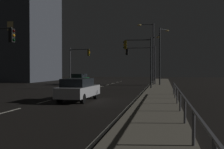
# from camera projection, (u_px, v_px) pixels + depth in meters

# --- Properties ---
(ground_plane) EXTENTS (112.00, 112.00, 0.00)m
(ground_plane) POSITION_uv_depth(u_px,v_px,m) (68.00, 95.00, 22.01)
(ground_plane) COLOR black
(ground_plane) RESTS_ON ground
(sidewalk_right) EXTENTS (2.72, 77.00, 0.14)m
(sidewalk_right) POSITION_uv_depth(u_px,v_px,m) (158.00, 96.00, 20.53)
(sidewalk_right) COLOR gray
(sidewalk_right) RESTS_ON ground
(lane_markings_center) EXTENTS (0.14, 50.00, 0.01)m
(lane_markings_center) POSITION_uv_depth(u_px,v_px,m) (81.00, 92.00, 25.44)
(lane_markings_center) COLOR silver
(lane_markings_center) RESTS_ON ground
(lane_edge_line) EXTENTS (0.14, 53.00, 0.01)m
(lane_edge_line) POSITION_uv_depth(u_px,v_px,m) (143.00, 92.00, 25.75)
(lane_edge_line) COLOR silver
(lane_edge_line) RESTS_ON ground
(car) EXTENTS (1.97, 4.46, 1.57)m
(car) POSITION_uv_depth(u_px,v_px,m) (78.00, 89.00, 18.12)
(car) COLOR silver
(car) RESTS_ON ground
(car_oncoming) EXTENTS (1.94, 4.45, 1.57)m
(car_oncoming) POSITION_uv_depth(u_px,v_px,m) (79.00, 79.00, 37.93)
(car_oncoming) COLOR #14592D
(car_oncoming) RESTS_ON ground
(traffic_light_mid_right) EXTENTS (4.31, 0.46, 5.38)m
(traffic_light_mid_right) POSITION_uv_depth(u_px,v_px,m) (142.00, 57.00, 36.78)
(traffic_light_mid_right) COLOR #38383D
(traffic_light_mid_right) RESTS_ON sidewalk_right
(traffic_light_far_right) EXTENTS (3.33, 0.34, 5.57)m
(traffic_light_far_right) POSITION_uv_depth(u_px,v_px,m) (78.00, 59.00, 40.35)
(traffic_light_far_right) COLOR #4C4C51
(traffic_light_far_right) RESTS_ON ground
(traffic_light_near_left) EXTENTS (3.16, 0.54, 5.59)m
(traffic_light_near_left) POSITION_uv_depth(u_px,v_px,m) (139.00, 53.00, 28.84)
(traffic_light_near_left) COLOR #2D3033
(traffic_light_near_left) RESTS_ON sidewalk_right
(street_lamp_mid_block) EXTENTS (0.64, 2.19, 6.88)m
(street_lamp_mid_block) POSITION_uv_depth(u_px,v_px,m) (160.00, 54.00, 35.23)
(street_lamp_mid_block) COLOR #2D3033
(street_lamp_mid_block) RESTS_ON sidewalk_right
(street_lamp_median) EXTENTS (2.26, 0.74, 8.32)m
(street_lamp_median) POSITION_uv_depth(u_px,v_px,m) (151.00, 48.00, 35.30)
(street_lamp_median) COLOR #38383D
(street_lamp_median) RESTS_ON sidewalk_right
(street_lamp_far_end) EXTENTS (1.39, 1.63, 8.11)m
(street_lamp_far_end) POSITION_uv_depth(u_px,v_px,m) (161.00, 51.00, 37.91)
(street_lamp_far_end) COLOR #38383D
(street_lamp_far_end) RESTS_ON sidewalk_right
(barrier_fence) EXTENTS (0.09, 20.75, 0.98)m
(barrier_fence) POSITION_uv_depth(u_px,v_px,m) (182.00, 100.00, 11.29)
(barrier_fence) COLOR #59595E
(barrier_fence) RESTS_ON sidewalk_right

